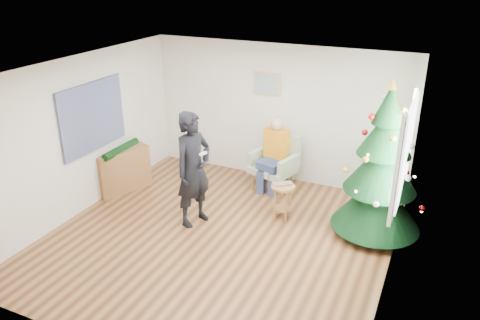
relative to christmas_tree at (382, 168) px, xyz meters
The scene contains 19 objects.
floor 2.69m from the christmas_tree, 151.25° to the right, with size 5.00×5.00×0.00m, color brown.
ceiling 2.87m from the christmas_tree, 151.25° to the right, with size 5.00×5.00×0.00m, color white.
wall_back 2.53m from the christmas_tree, 148.44° to the left, with size 5.00×5.00×0.00m, color silver.
wall_front 4.27m from the christmas_tree, 120.30° to the right, with size 5.00×5.00×0.00m, color silver.
wall_left 4.80m from the christmas_tree, 165.77° to the right, with size 5.00×5.00×0.00m, color silver.
wall_right 1.25m from the christmas_tree, 73.47° to the right, with size 5.00×5.00×0.00m, color silver.
window_panel 0.54m from the christmas_tree, 29.28° to the right, with size 0.04×1.30×1.40m, color white.
curtains 0.52m from the christmas_tree, 31.75° to the right, with size 0.05×1.75×1.50m.
christmas_tree is the anchor object (origin of this frame).
stool 1.69m from the christmas_tree, behind, with size 0.39×0.39×0.59m.
laptop 1.56m from the christmas_tree, behind, with size 0.32×0.21×0.03m, color silver.
armchair 2.30m from the christmas_tree, 156.15° to the left, with size 0.92×0.88×1.02m.
seated_person 2.22m from the christmas_tree, 157.66° to the left, with size 0.52×0.68×1.33m.
standing_man 2.86m from the christmas_tree, 162.15° to the right, with size 0.68×0.45×1.88m, color black.
game_controller 2.68m from the christmas_tree, 160.23° to the right, with size 0.04×0.13×0.04m, color white.
console 4.55m from the christmas_tree, behind, with size 0.30×1.00×0.80m, color brown.
garland 4.51m from the christmas_tree, behind, with size 0.14×0.14×0.90m, color black.
tapestry 4.71m from the christmas_tree, 169.20° to the right, with size 0.03×1.50×1.15m, color black.
framed_picture 2.78m from the christmas_tree, 151.35° to the left, with size 0.52×0.05×0.42m.
Camera 1 is at (2.87, -5.46, 3.94)m, focal length 35.00 mm.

